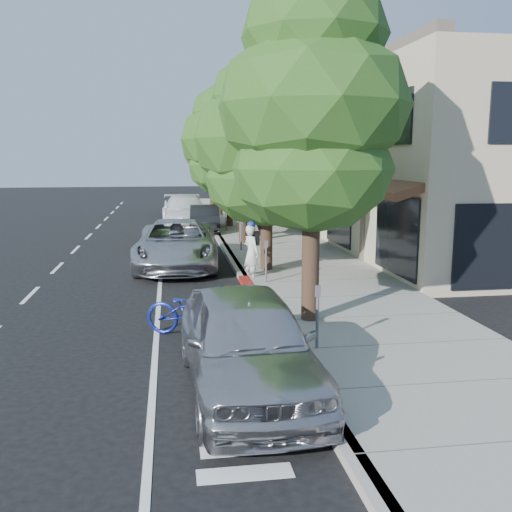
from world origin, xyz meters
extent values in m
plane|color=black|center=(0.00, 0.00, 0.00)|extent=(120.00, 120.00, 0.00)
cube|color=gray|center=(2.30, 8.00, 0.07)|extent=(4.60, 56.00, 0.15)
cube|color=#9E998E|center=(0.00, 8.00, 0.07)|extent=(0.30, 56.00, 0.15)
cube|color=maroon|center=(0.00, 1.00, 0.07)|extent=(0.32, 4.00, 0.15)
cube|color=#BDA791|center=(9.60, 18.00, 3.50)|extent=(10.00, 36.00, 7.00)
cylinder|color=black|center=(0.90, -2.00, 1.40)|extent=(0.40, 0.40, 2.80)
ellipsoid|color=#244815|center=(0.90, -2.00, 3.60)|extent=(3.62, 3.62, 2.89)
ellipsoid|color=#244815|center=(0.90, -2.00, 4.96)|extent=(4.25, 4.25, 3.40)
ellipsoid|color=#244815|center=(0.90, -2.00, 6.40)|extent=(3.19, 3.19, 2.55)
cylinder|color=black|center=(0.90, 4.00, 1.25)|extent=(0.40, 0.40, 2.49)
ellipsoid|color=#244815|center=(0.90, 4.00, 3.20)|extent=(4.12, 4.12, 3.29)
ellipsoid|color=#244815|center=(0.90, 4.00, 4.41)|extent=(4.84, 4.84, 3.88)
ellipsoid|color=#244815|center=(0.90, 4.00, 5.69)|extent=(3.63, 3.63, 2.91)
cylinder|color=black|center=(0.90, 10.00, 1.26)|extent=(0.40, 0.40, 2.51)
ellipsoid|color=#244815|center=(0.90, 10.00, 3.23)|extent=(3.51, 3.51, 2.81)
ellipsoid|color=#244815|center=(0.90, 10.00, 4.45)|extent=(4.13, 4.13, 3.30)
ellipsoid|color=#244815|center=(0.90, 10.00, 5.74)|extent=(3.10, 3.10, 2.48)
cylinder|color=black|center=(0.90, 16.00, 1.33)|extent=(0.40, 0.40, 2.66)
ellipsoid|color=#244815|center=(0.90, 16.00, 3.42)|extent=(4.42, 4.42, 3.54)
ellipsoid|color=#244815|center=(0.90, 16.00, 4.71)|extent=(5.20, 5.20, 4.16)
ellipsoid|color=#244815|center=(0.90, 16.00, 6.08)|extent=(3.90, 3.90, 3.12)
cylinder|color=black|center=(0.90, 22.00, 1.46)|extent=(0.40, 0.40, 2.92)
ellipsoid|color=#244815|center=(0.90, 22.00, 3.76)|extent=(3.81, 3.81, 3.05)
ellipsoid|color=#244815|center=(0.90, 22.00, 5.18)|extent=(4.48, 4.48, 3.58)
ellipsoid|color=#244815|center=(0.90, 22.00, 6.68)|extent=(3.36, 3.36, 2.69)
cylinder|color=black|center=(0.90, 28.00, 1.18)|extent=(0.40, 0.40, 2.36)
ellipsoid|color=#244815|center=(0.90, 28.00, 3.04)|extent=(3.52, 3.52, 2.81)
ellipsoid|color=#244815|center=(0.90, 28.00, 4.18)|extent=(4.14, 4.14, 3.31)
ellipsoid|color=#244815|center=(0.90, 28.00, 5.40)|extent=(3.10, 3.10, 2.48)
imported|color=silver|center=(0.25, 3.00, 0.88)|extent=(0.67, 0.76, 1.76)
imported|color=navy|center=(-1.80, -2.39, 0.56)|extent=(2.26, 1.49, 1.12)
imported|color=#BABAC0|center=(-2.05, 5.50, 0.83)|extent=(3.01, 6.08, 1.66)
imported|color=black|center=(-0.50, 14.50, 0.69)|extent=(1.71, 4.29, 1.39)
imported|color=white|center=(-1.40, 16.74, 0.86)|extent=(2.70, 6.01, 1.71)
imported|color=black|center=(-1.29, 24.74, 0.73)|extent=(2.15, 4.44, 1.46)
imported|color=#B1B0B5|center=(-1.04, -5.50, 0.85)|extent=(2.22, 5.10, 1.71)
imported|color=black|center=(1.65, 11.89, 1.01)|extent=(0.87, 0.70, 1.72)
camera|label=1|loc=(-2.23, -14.41, 3.88)|focal=40.00mm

